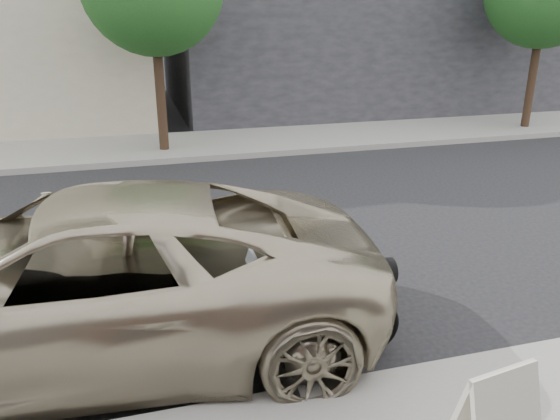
{
  "coord_description": "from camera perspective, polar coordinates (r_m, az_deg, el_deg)",
  "views": [
    {
      "loc": [
        2.84,
        8.11,
        3.52
      ],
      "look_at": [
        0.91,
        1.22,
        0.9
      ],
      "focal_mm": 35.0,
      "sensor_mm": 36.0,
      "label": 1
    }
  ],
  "objects": [
    {
      "name": "ground",
      "position": [
        9.29,
        3.39,
        -2.2
      ],
      "size": [
        120.0,
        120.0,
        0.0
      ],
      "primitive_type": "plane",
      "color": "black",
      "rests_on": "ground"
    },
    {
      "name": "far_sidewalk",
      "position": [
        15.28,
        -4.55,
        7.02
      ],
      "size": [
        44.0,
        3.0,
        0.15
      ],
      "primitive_type": "cube",
      "color": "gray",
      "rests_on": "ground"
    },
    {
      "name": "far_building_dark",
      "position": [
        23.74,
        9.41,
        19.81
      ],
      "size": [
        16.0,
        11.0,
        7.0
      ],
      "color": "#26252A",
      "rests_on": "ground"
    },
    {
      "name": "motorcycle",
      "position": [
        5.78,
        4.12,
        -10.59
      ],
      "size": [
        2.11,
        0.68,
        1.33
      ],
      "rotation": [
        0.0,
        0.0,
        -0.01
      ],
      "color": "black",
      "rests_on": "ground"
    },
    {
      "name": "minivan",
      "position": [
        6.15,
        -20.33,
        -6.72
      ],
      "size": [
        6.54,
        3.46,
        1.75
      ],
      "primitive_type": "imported",
      "rotation": [
        0.0,
        0.0,
        1.48
      ],
      "color": "tan",
      "rests_on": "ground"
    }
  ]
}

